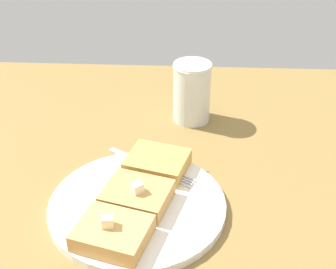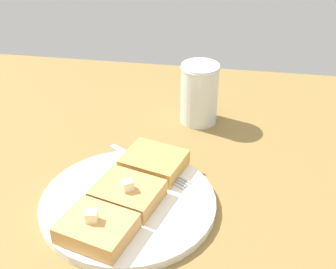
# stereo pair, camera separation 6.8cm
# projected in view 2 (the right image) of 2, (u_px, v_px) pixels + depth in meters

# --- Properties ---
(table_surface) EXTENTS (1.14, 1.14, 0.02)m
(table_surface) POSITION_uv_depth(u_px,v_px,m) (127.00, 252.00, 0.61)
(table_surface) COLOR olive
(table_surface) RESTS_ON ground
(plate) EXTENTS (0.25, 0.25, 0.01)m
(plate) POSITION_uv_depth(u_px,v_px,m) (128.00, 203.00, 0.66)
(plate) COLOR white
(plate) RESTS_ON table_surface
(toast_slice_left) EXTENTS (0.10, 0.11, 0.02)m
(toast_slice_left) POSITION_uv_depth(u_px,v_px,m) (96.00, 231.00, 0.59)
(toast_slice_left) COLOR tan
(toast_slice_left) RESTS_ON plate
(toast_slice_middle) EXTENTS (0.10, 0.11, 0.02)m
(toast_slice_middle) POSITION_uv_depth(u_px,v_px,m) (128.00, 193.00, 0.65)
(toast_slice_middle) COLOR tan
(toast_slice_middle) RESTS_ON plate
(toast_slice_right) EXTENTS (0.10, 0.11, 0.02)m
(toast_slice_right) POSITION_uv_depth(u_px,v_px,m) (154.00, 162.00, 0.72)
(toast_slice_right) COLOR gold
(toast_slice_right) RESTS_ON plate
(butter_pat_primary) EXTENTS (0.01, 0.02, 0.01)m
(butter_pat_primary) POSITION_uv_depth(u_px,v_px,m) (93.00, 214.00, 0.59)
(butter_pat_primary) COLOR #F3E9B3
(butter_pat_primary) RESTS_ON toast_slice_left
(butter_pat_secondary) EXTENTS (0.02, 0.02, 0.01)m
(butter_pat_secondary) POSITION_uv_depth(u_px,v_px,m) (127.00, 185.00, 0.64)
(butter_pat_secondary) COLOR #F2F0C4
(butter_pat_secondary) RESTS_ON toast_slice_middle
(fork) EXTENTS (0.10, 0.14, 0.00)m
(fork) POSITION_uv_depth(u_px,v_px,m) (152.00, 167.00, 0.72)
(fork) COLOR silver
(fork) RESTS_ON plate
(syrup_jar) EXTENTS (0.07, 0.07, 0.11)m
(syrup_jar) POSITION_uv_depth(u_px,v_px,m) (199.00, 95.00, 0.84)
(syrup_jar) COLOR #5A280D
(syrup_jar) RESTS_ON table_surface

